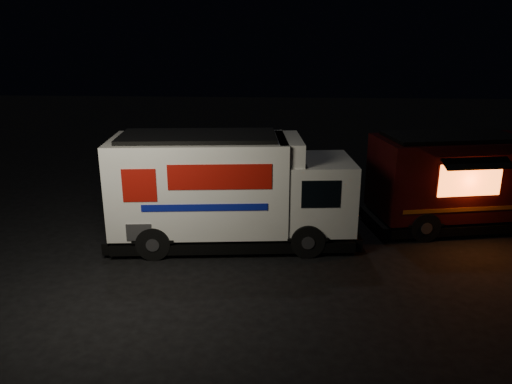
{
  "coord_description": "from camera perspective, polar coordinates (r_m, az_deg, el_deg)",
  "views": [
    {
      "loc": [
        1.64,
        -13.87,
        6.39
      ],
      "look_at": [
        0.7,
        2.0,
        1.37
      ],
      "focal_mm": 35.0,
      "sensor_mm": 36.0,
      "label": 1
    }
  ],
  "objects": [
    {
      "name": "white_truck",
      "position": [
        15.59,
        -2.64,
        0.26
      ],
      "size": [
        8.01,
        3.39,
        3.53
      ],
      "primitive_type": null,
      "rotation": [
        0.0,
        0.0,
        0.1
      ],
      "color": "white",
      "rests_on": "ground"
    },
    {
      "name": "ground",
      "position": [
        15.36,
        -3.07,
        -7.09
      ],
      "size": [
        80.0,
        80.0,
        0.0
      ],
      "primitive_type": "plane",
      "color": "black",
      "rests_on": "ground"
    },
    {
      "name": "red_truck",
      "position": [
        18.58,
        23.34,
        1.2
      ],
      "size": [
        7.34,
        3.86,
        3.25
      ],
      "primitive_type": null,
      "rotation": [
        0.0,
        0.0,
        0.19
      ],
      "color": "#35090D",
      "rests_on": "ground"
    }
  ]
}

